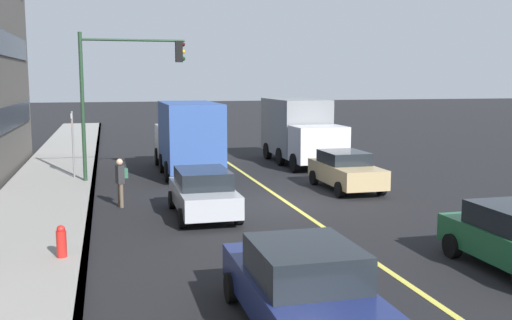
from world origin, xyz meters
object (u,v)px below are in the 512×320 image
(car_tan, at_px, (346,170))
(car_navy, at_px, (302,287))
(truck_gray, at_px, (299,130))
(car_silver, at_px, (203,192))
(truck_blue, at_px, (188,137))
(traffic_light_mast, at_px, (121,81))
(street_sign_post, at_px, (73,140))
(fire_hydrant, at_px, (62,244))
(pedestrian_with_backpack, at_px, (121,179))

(car_tan, height_order, car_navy, car_navy)
(car_navy, bearing_deg, truck_gray, -18.32)
(car_silver, distance_m, truck_gray, 12.87)
(truck_gray, xyz_separation_m, truck_blue, (-2.10, 6.17, -0.01))
(truck_blue, distance_m, traffic_light_mast, 4.31)
(car_tan, distance_m, truck_blue, 7.94)
(truck_gray, distance_m, truck_blue, 6.52)
(truck_blue, relative_size, street_sign_post, 2.48)
(car_silver, relative_size, fire_hydrant, 4.54)
(traffic_light_mast, relative_size, fire_hydrant, 6.73)
(car_tan, relative_size, fire_hydrant, 4.54)
(car_tan, bearing_deg, truck_gray, -4.38)
(car_navy, xyz_separation_m, fire_hydrant, (5.08, 4.35, -0.33))
(traffic_light_mast, bearing_deg, street_sign_post, 64.36)
(car_tan, xyz_separation_m, truck_gray, (7.67, -0.59, 0.97))
(car_tan, xyz_separation_m, street_sign_post, (4.89, 10.69, 1.00))
(car_navy, relative_size, truck_gray, 0.67)
(truck_blue, distance_m, fire_hydrant, 13.74)
(car_navy, xyz_separation_m, street_sign_post, (17.21, 4.66, 0.99))
(traffic_light_mast, xyz_separation_m, fire_hydrant, (-11.12, 1.79, -3.87))
(pedestrian_with_backpack, relative_size, street_sign_post, 0.56)
(pedestrian_with_backpack, relative_size, fire_hydrant, 1.80)
(car_tan, relative_size, street_sign_post, 1.40)
(fire_hydrant, bearing_deg, truck_gray, -36.35)
(truck_gray, height_order, street_sign_post, truck_gray)
(car_tan, distance_m, traffic_light_mast, 10.08)
(car_silver, relative_size, truck_blue, 0.56)
(pedestrian_with_backpack, xyz_separation_m, street_sign_post, (6.00, 1.86, 0.80))
(truck_gray, height_order, fire_hydrant, truck_gray)
(truck_blue, xyz_separation_m, street_sign_post, (-0.68, 5.10, 0.04))
(truck_blue, xyz_separation_m, traffic_light_mast, (-1.68, 3.01, 2.58))
(street_sign_post, bearing_deg, pedestrian_with_backpack, -162.81)
(car_silver, distance_m, traffic_light_mast, 8.22)
(truck_blue, xyz_separation_m, fire_hydrant, (-12.81, 4.80, -1.28))
(street_sign_post, bearing_deg, car_tan, -114.56)
(car_tan, bearing_deg, truck_blue, 45.10)
(car_silver, xyz_separation_m, traffic_light_mast, (7.05, 2.31, 3.54))
(car_navy, xyz_separation_m, traffic_light_mast, (16.21, 2.57, 3.54))
(car_silver, distance_m, street_sign_post, 9.24)
(truck_gray, xyz_separation_m, street_sign_post, (-2.78, 11.28, 0.03))
(car_silver, distance_m, fire_hydrant, 5.78)
(car_silver, height_order, traffic_light_mast, traffic_light_mast)
(truck_blue, xyz_separation_m, pedestrian_with_backpack, (-6.68, 3.25, -0.76))
(car_silver, relative_size, car_navy, 0.89)
(car_navy, bearing_deg, pedestrian_with_backpack, 14.04)
(car_silver, bearing_deg, traffic_light_mast, 18.13)
(car_navy, xyz_separation_m, truck_gray, (19.99, -6.62, 0.96))
(truck_blue, height_order, traffic_light_mast, traffic_light_mast)
(truck_gray, relative_size, truck_blue, 0.95)
(pedestrian_with_backpack, xyz_separation_m, fire_hydrant, (-6.12, 1.55, -0.52))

